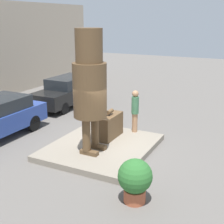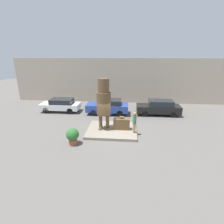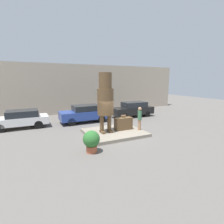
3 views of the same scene
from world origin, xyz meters
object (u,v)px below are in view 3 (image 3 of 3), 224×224
at_px(giant_suitcase, 123,124).
at_px(parked_car_blue, 85,113).
at_px(tourist, 140,118).
at_px(parked_car_black, 133,109).
at_px(parked_car_white, 21,119).
at_px(statue_figure, 105,98).
at_px(planter_pot, 91,140).

height_order(giant_suitcase, parked_car_blue, parked_car_blue).
xyz_separation_m(tourist, parked_car_black, (2.75, 5.23, -0.34)).
bearing_deg(tourist, parked_car_blue, 118.15).
bearing_deg(parked_car_blue, parked_car_black, -177.92).
bearing_deg(giant_suitcase, parked_car_white, 146.03).
height_order(statue_figure, planter_pot, statue_figure).
relative_size(tourist, parked_car_black, 0.38).
height_order(statue_figure, parked_car_blue, statue_figure).
distance_m(parked_car_white, parked_car_blue, 5.38).
xyz_separation_m(statue_figure, planter_pot, (-1.95, -2.50, -2.00)).
distance_m(giant_suitcase, tourist, 1.30).
bearing_deg(parked_car_black, parked_car_white, -0.69).
distance_m(statue_figure, giant_suitcase, 2.49).
bearing_deg(statue_figure, parked_car_black, 41.26).
bearing_deg(parked_car_white, giant_suitcase, 146.03).
relative_size(parked_car_white, planter_pot, 3.55).
relative_size(statue_figure, parked_car_white, 0.97).
height_order(parked_car_black, planter_pot, parked_car_black).
height_order(tourist, parked_car_blue, tourist).
xyz_separation_m(parked_car_black, planter_pot, (-7.20, -7.11, -0.15)).
relative_size(tourist, parked_car_white, 0.40).
bearing_deg(giant_suitcase, tourist, -31.02).
bearing_deg(statue_figure, tourist, -13.79).
xyz_separation_m(parked_car_white, parked_car_blue, (5.37, -0.33, 0.07)).
bearing_deg(statue_figure, parked_car_blue, 92.36).
bearing_deg(parked_car_blue, planter_pot, 75.69).
xyz_separation_m(giant_suitcase, planter_pot, (-3.42, -2.50, -0.00)).
relative_size(statue_figure, parked_car_blue, 0.94).
bearing_deg(planter_pot, statue_figure, 52.08).
xyz_separation_m(tourist, parked_car_white, (-8.06, 5.36, -0.38)).
bearing_deg(parked_car_black, planter_pot, 44.62).
height_order(statue_figure, tourist, statue_figure).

